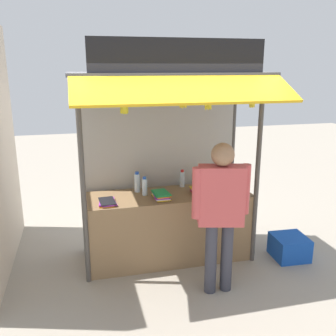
{
  "coord_description": "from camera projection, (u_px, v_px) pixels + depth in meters",
  "views": [
    {
      "loc": [
        -1.08,
        -4.39,
        2.48
      ],
      "look_at": [
        0.0,
        0.0,
        1.24
      ],
      "focal_mm": 40.04,
      "sensor_mm": 36.0,
      "label": 1
    }
  ],
  "objects": [
    {
      "name": "magazine_stack_far_left",
      "position": [
        161.0,
        195.0,
        4.64
      ],
      "size": [
        0.21,
        0.31,
        0.08
      ],
      "color": "black",
      "rests_on": "stall_counter"
    },
    {
      "name": "banana_bunch_rightmost",
      "position": [
        252.0,
        102.0,
        4.26
      ],
      "size": [
        0.09,
        0.09,
        0.26
      ],
      "color": "#332D23"
    },
    {
      "name": "vendor_person",
      "position": [
        221.0,
        205.0,
        4.01
      ],
      "size": [
        0.65,
        0.32,
        1.71
      ],
      "rotation": [
        0.0,
        0.0,
        2.9
      ],
      "color": "#383842",
      "rests_on": "ground"
    },
    {
      "name": "magazine_stack_rear_center",
      "position": [
        107.0,
        202.0,
        4.46
      ],
      "size": [
        0.22,
        0.32,
        0.04
      ],
      "color": "orange",
      "rests_on": "stall_counter"
    },
    {
      "name": "plastic_crate",
      "position": [
        289.0,
        247.0,
        4.97
      ],
      "size": [
        0.45,
        0.45,
        0.3
      ],
      "primitive_type": "cube",
      "rotation": [
        0.0,
        0.0,
        -0.04
      ],
      "color": "#194CB2",
      "rests_on": "ground"
    },
    {
      "name": "banana_bunch_leftmost",
      "position": [
        124.0,
        106.0,
        3.93
      ],
      "size": [
        0.11,
        0.11,
        0.29
      ],
      "color": "#332D23"
    },
    {
      "name": "water_bottle_back_left",
      "position": [
        145.0,
        187.0,
        4.73
      ],
      "size": [
        0.07,
        0.07,
        0.24
      ],
      "color": "silver",
      "rests_on": "stall_counter"
    },
    {
      "name": "magazine_stack_back_right",
      "position": [
        199.0,
        191.0,
        4.81
      ],
      "size": [
        0.22,
        0.26,
        0.07
      ],
      "color": "green",
      "rests_on": "stall_counter"
    },
    {
      "name": "banana_bunch_inner_right",
      "position": [
        183.0,
        101.0,
        4.06
      ],
      "size": [
        0.1,
        0.1,
        0.25
      ],
      "color": "#332D23"
    },
    {
      "name": "stall_structure",
      "position": [
        166.0,
        133.0,
        4.67
      ],
      "size": [
        2.31,
        1.52,
        2.75
      ],
      "color": "#4C4742",
      "rests_on": "ground"
    },
    {
      "name": "ground_plane",
      "position": [
        168.0,
        257.0,
        5.02
      ],
      "size": [
        20.0,
        20.0,
        0.0
      ],
      "primitive_type": "plane",
      "color": "#9E9384"
    },
    {
      "name": "banana_bunch_inner_left",
      "position": [
        208.0,
        103.0,
        4.13
      ],
      "size": [
        0.1,
        0.1,
        0.28
      ],
      "color": "#332D23"
    },
    {
      "name": "water_bottle_mid_right",
      "position": [
        137.0,
        182.0,
        4.86
      ],
      "size": [
        0.08,
        0.08,
        0.27
      ],
      "color": "silver",
      "rests_on": "stall_counter"
    },
    {
      "name": "stall_counter",
      "position": [
        168.0,
        226.0,
        4.9
      ],
      "size": [
        2.11,
        0.69,
        0.89
      ],
      "primitive_type": "cube",
      "color": "olive",
      "rests_on": "ground"
    },
    {
      "name": "water_bottle_right",
      "position": [
        182.0,
        179.0,
        5.07
      ],
      "size": [
        0.07,
        0.07,
        0.24
      ],
      "color": "silver",
      "rests_on": "stall_counter"
    }
  ]
}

